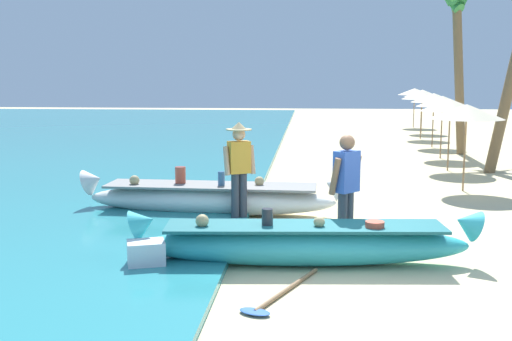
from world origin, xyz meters
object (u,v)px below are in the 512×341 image
object	(u,v)px
boat_white_midground	(211,198)
paddle	(278,296)
boat_cyan_foreground	(304,243)
cooler_box	(146,256)
person_tourist_customer	(346,186)
person_vendor_hatted	(239,165)
palm_tree_tall_inland	(457,12)

from	to	relation	value
boat_white_midground	paddle	xyz separation A→B (m)	(1.45, -4.26, -0.28)
boat_cyan_foreground	cooler_box	distance (m)	2.10
person_tourist_customer	cooler_box	distance (m)	3.00
person_vendor_hatted	palm_tree_tall_inland	world-z (taller)	palm_tree_tall_inland
boat_cyan_foreground	boat_white_midground	xyz separation A→B (m)	(-1.74, 2.95, 0.01)
boat_cyan_foreground	cooler_box	world-z (taller)	boat_cyan_foreground
boat_cyan_foreground	palm_tree_tall_inland	xyz separation A→B (m)	(4.61, 12.38, 4.18)
person_vendor_hatted	person_tourist_customer	xyz separation A→B (m)	(1.73, -1.57, -0.06)
palm_tree_tall_inland	paddle	world-z (taller)	palm_tree_tall_inland
boat_white_midground	boat_cyan_foreground	bearing A→B (deg)	-59.48
cooler_box	paddle	distance (m)	1.96
person_vendor_hatted	paddle	world-z (taller)	person_vendor_hatted
paddle	boat_white_midground	bearing A→B (deg)	108.74
person_vendor_hatted	palm_tree_tall_inland	bearing A→B (deg)	60.18
boat_white_midground	paddle	world-z (taller)	boat_white_midground
boat_white_midground	paddle	bearing A→B (deg)	-71.26
person_vendor_hatted	cooler_box	bearing A→B (deg)	-107.91
boat_white_midground	cooler_box	size ratio (longest dim) A/B	10.27
palm_tree_tall_inland	paddle	xyz separation A→B (m)	(-4.90, -13.69, -4.45)
palm_tree_tall_inland	paddle	bearing A→B (deg)	-109.69
person_tourist_customer	palm_tree_tall_inland	distance (m)	12.78
paddle	person_vendor_hatted	bearing A→B (deg)	103.15
boat_cyan_foreground	paddle	distance (m)	1.37
boat_cyan_foreground	person_vendor_hatted	world-z (taller)	person_vendor_hatted
person_tourist_customer	boat_white_midground	bearing A→B (deg)	136.77
boat_cyan_foreground	person_tourist_customer	bearing A→B (deg)	52.66
boat_white_midground	cooler_box	xyz separation A→B (m)	(-0.31, -3.40, -0.11)
paddle	palm_tree_tall_inland	bearing A→B (deg)	70.31
boat_white_midground	palm_tree_tall_inland	world-z (taller)	palm_tree_tall_inland
boat_cyan_foreground	boat_white_midground	world-z (taller)	boat_white_midground
person_tourist_customer	cooler_box	world-z (taller)	person_tourist_customer
person_vendor_hatted	person_tourist_customer	size ratio (longest dim) A/B	1.03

